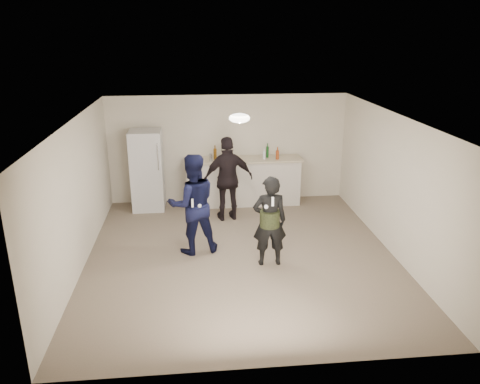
{
  "coord_description": "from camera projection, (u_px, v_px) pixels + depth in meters",
  "views": [
    {
      "loc": [
        -0.79,
        -7.6,
        3.88
      ],
      "look_at": [
        0.0,
        0.2,
        1.15
      ],
      "focal_mm": 35.0,
      "sensor_mm": 36.0,
      "label": 1
    }
  ],
  "objects": [
    {
      "name": "wall_right",
      "position": [
        394.0,
        185.0,
        8.34
      ],
      "size": [
        0.0,
        6.0,
        6.0
      ],
      "primitive_type": "plane",
      "rotation": [
        1.57,
        0.0,
        -1.57
      ],
      "color": "beige",
      "rests_on": "floor"
    },
    {
      "name": "ceiling",
      "position": [
        241.0,
        118.0,
        7.67
      ],
      "size": [
        6.0,
        6.0,
        0.0
      ],
      "primitive_type": "plane",
      "rotation": [
        3.14,
        0.0,
        0.0
      ],
      "color": "silver",
      "rests_on": "wall_back"
    },
    {
      "name": "spectator",
      "position": [
        228.0,
        179.0,
        9.84
      ],
      "size": [
        1.11,
        0.6,
        1.81
      ],
      "primitive_type": "imported",
      "rotation": [
        0.0,
        0.0,
        3.3
      ],
      "color": "black",
      "rests_on": "floor"
    },
    {
      "name": "camo_shorts",
      "position": [
        270.0,
        218.0,
        7.92
      ],
      "size": [
        0.34,
        0.34,
        0.28
      ],
      "primitive_type": "cylinder",
      "color": "#303D1B",
      "rests_on": "woman"
    },
    {
      "name": "remote_man",
      "position": [
        192.0,
        203.0,
        8.06
      ],
      "size": [
        0.04,
        0.04,
        0.15
      ],
      "primitive_type": "cube",
      "color": "white",
      "rests_on": "man"
    },
    {
      "name": "woman",
      "position": [
        270.0,
        221.0,
        7.94
      ],
      "size": [
        0.59,
        0.39,
        1.6
      ],
      "primitive_type": "imported",
      "rotation": [
        0.0,
        0.0,
        3.15
      ],
      "color": "black",
      "rests_on": "floor"
    },
    {
      "name": "counter",
      "position": [
        243.0,
        182.0,
        10.86
      ],
      "size": [
        2.6,
        0.56,
        1.05
      ],
      "primitive_type": "cube",
      "color": "beige",
      "rests_on": "floor"
    },
    {
      "name": "wall_back",
      "position": [
        228.0,
        149.0,
        10.9
      ],
      "size": [
        6.0,
        0.0,
        6.0
      ],
      "primitive_type": "plane",
      "rotation": [
        1.57,
        0.0,
        0.0
      ],
      "color": "beige",
      "rests_on": "floor"
    },
    {
      "name": "fridge",
      "position": [
        147.0,
        170.0,
        10.46
      ],
      "size": [
        0.7,
        0.7,
        1.8
      ],
      "primitive_type": "cube",
      "color": "silver",
      "rests_on": "floor"
    },
    {
      "name": "bottle_cluster",
      "position": [
        253.0,
        154.0,
        10.63
      ],
      "size": [
        1.48,
        0.26,
        0.25
      ],
      "color": "#154B1B",
      "rests_on": "counter_top"
    },
    {
      "name": "floor",
      "position": [
        241.0,
        255.0,
        8.49
      ],
      "size": [
        6.0,
        6.0,
        0.0
      ],
      "primitive_type": "plane",
      "color": "#6B5B4C",
      "rests_on": "ground"
    },
    {
      "name": "wall_left",
      "position": [
        78.0,
        196.0,
        7.82
      ],
      "size": [
        0.0,
        6.0,
        6.0
      ],
      "primitive_type": "plane",
      "rotation": [
        1.57,
        0.0,
        1.57
      ],
      "color": "beige",
      "rests_on": "floor"
    },
    {
      "name": "wall_front",
      "position": [
        268.0,
        276.0,
        5.26
      ],
      "size": [
        6.0,
        0.0,
        6.0
      ],
      "primitive_type": "plane",
      "rotation": [
        -1.57,
        0.0,
        0.0
      ],
      "color": "beige",
      "rests_on": "floor"
    },
    {
      "name": "ceiling_dome",
      "position": [
        239.0,
        118.0,
        7.97
      ],
      "size": [
        0.36,
        0.36,
        0.16
      ],
      "primitive_type": "ellipsoid",
      "color": "white",
      "rests_on": "ceiling"
    },
    {
      "name": "counter_top",
      "position": [
        243.0,
        160.0,
        10.68
      ],
      "size": [
        2.68,
        0.64,
        0.04
      ],
      "primitive_type": "cube",
      "color": "beige",
      "rests_on": "counter"
    },
    {
      "name": "fridge_handle",
      "position": [
        158.0,
        157.0,
        10.01
      ],
      "size": [
        0.02,
        0.02,
        0.6
      ],
      "primitive_type": "cylinder",
      "color": "silver",
      "rests_on": "fridge"
    },
    {
      "name": "nunchuk_woman",
      "position": [
        266.0,
        207.0,
        7.6
      ],
      "size": [
        0.07,
        0.07,
        0.07
      ],
      "primitive_type": "sphere",
      "color": "white",
      "rests_on": "woman"
    },
    {
      "name": "shaker",
      "position": [
        211.0,
        157.0,
        10.45
      ],
      "size": [
        0.08,
        0.08,
        0.17
      ],
      "primitive_type": "cylinder",
      "color": "#ABABAF",
      "rests_on": "counter_top"
    },
    {
      "name": "nunchuk_man",
      "position": [
        200.0,
        206.0,
        8.12
      ],
      "size": [
        0.07,
        0.07,
        0.07
      ],
      "primitive_type": "sphere",
      "color": "white",
      "rests_on": "man"
    },
    {
      "name": "remote_woman",
      "position": [
        273.0,
        201.0,
        7.55
      ],
      "size": [
        0.04,
        0.04,
        0.15
      ],
      "primitive_type": "cube",
      "color": "white",
      "rests_on": "woman"
    },
    {
      "name": "man",
      "position": [
        193.0,
        204.0,
        8.37
      ],
      "size": [
        1.02,
        0.87,
        1.85
      ],
      "primitive_type": "imported",
      "rotation": [
        0.0,
        0.0,
        3.35
      ],
      "color": "#101442",
      "rests_on": "floor"
    }
  ]
}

